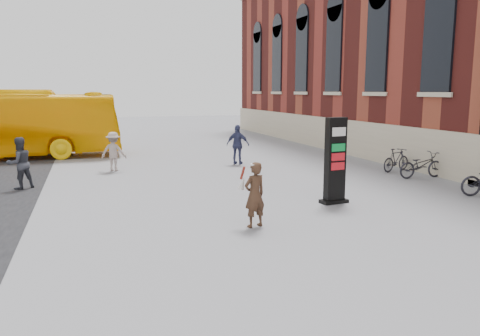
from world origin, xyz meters
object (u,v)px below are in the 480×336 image
object	(u,v)px
info_pylon	(335,161)
pedestrian_a	(20,163)
bike_7	(396,160)
woman	(254,194)
pedestrian_b	(114,152)
bike_6	(421,165)
pedestrian_c	(238,145)

from	to	relation	value
info_pylon	pedestrian_a	size ratio (longest dim) A/B	1.44
pedestrian_a	bike_7	size ratio (longest dim) A/B	1.09
woman	pedestrian_b	size ratio (longest dim) A/B	0.99
pedestrian_a	bike_6	world-z (taller)	pedestrian_a
pedestrian_b	bike_7	world-z (taller)	pedestrian_b
pedestrian_a	bike_7	distance (m)	14.33
pedestrian_b	woman	bearing A→B (deg)	129.38
pedestrian_b	bike_6	world-z (taller)	pedestrian_b
pedestrian_a	pedestrian_b	world-z (taller)	pedestrian_a
bike_6	bike_7	world-z (taller)	bike_6
info_pylon	pedestrian_b	distance (m)	9.79
pedestrian_a	woman	bearing A→B (deg)	101.86
pedestrian_b	bike_7	distance (m)	11.68
pedestrian_b	pedestrian_c	size ratio (longest dim) A/B	0.91
pedestrian_a	pedestrian_b	xyz separation A→B (m)	(3.22, 2.68, -0.07)
bike_6	pedestrian_b	bearing A→B (deg)	65.57
info_pylon	woman	world-z (taller)	info_pylon
pedestrian_a	bike_6	distance (m)	14.52
info_pylon	bike_7	xyz separation A→B (m)	(5.17, 4.08, -0.78)
bike_6	bike_7	size ratio (longest dim) A/B	1.19
bike_6	pedestrian_c	bearing A→B (deg)	47.13
info_pylon	pedestrian_b	world-z (taller)	info_pylon
bike_6	bike_7	bearing A→B (deg)	1.02
woman	bike_6	bearing A→B (deg)	-170.11
info_pylon	pedestrian_a	world-z (taller)	info_pylon
woman	pedestrian_c	bearing A→B (deg)	-122.22
pedestrian_c	bike_7	distance (m)	6.84
pedestrian_a	pedestrian_c	distance (m)	9.11
bike_7	pedestrian_c	bearing A→B (deg)	37.86
pedestrian_a	pedestrian_c	size ratio (longest dim) A/B	0.98
info_pylon	pedestrian_a	xyz separation A→B (m)	(-9.12, 5.13, -0.39)
info_pylon	bike_7	world-z (taller)	info_pylon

